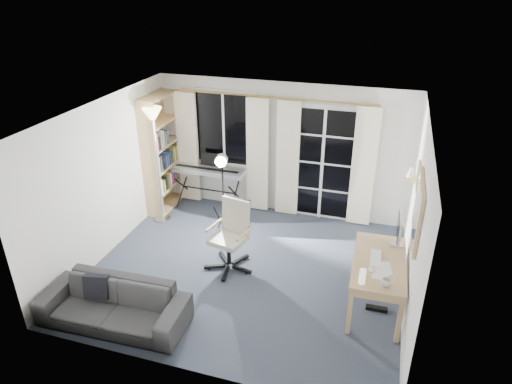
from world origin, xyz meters
TOP-DOWN VIEW (x-y plane):
  - floor at (0.00, 0.00)m, footprint 4.50×4.00m
  - window at (-1.05, 1.97)m, footprint 1.20×0.08m
  - french_door at (0.75, 1.97)m, footprint 1.32×0.09m
  - curtains at (-0.14, 1.88)m, footprint 3.60×0.07m
  - bookshelf at (-2.13, 1.52)m, footprint 0.35×1.00m
  - torchiere_lamp at (-1.93, 1.03)m, footprint 0.38×0.38m
  - keyboard_piano at (-1.29, 1.70)m, footprint 1.36×0.67m
  - studio_light at (-0.70, 0.89)m, footprint 0.30×0.31m
  - office_chair at (-0.24, 0.10)m, footprint 0.74×0.73m
  - desk at (1.88, -0.24)m, footprint 0.70×1.34m
  - monitor at (2.08, 0.21)m, footprint 0.17×0.51m
  - desk_clutter at (1.82, -0.47)m, footprint 0.41×0.81m
  - mug at (1.98, -0.74)m, footprint 0.12×0.09m
  - wall_mirror at (2.22, -0.35)m, footprint 0.04×0.94m
  - framed_print at (2.23, 0.55)m, footprint 0.03×0.42m
  - wall_shelf at (2.16, 1.05)m, footprint 0.16×0.30m
  - sofa at (-1.26, -1.55)m, footprint 1.89×0.61m

SIDE VIEW (x-z plane):
  - floor at x=0.00m, z-range -0.02..0.00m
  - sofa at x=-1.26m, z-range 0.00..0.73m
  - desk_clutter at x=1.82m, z-range 0.11..1.00m
  - desk at x=1.88m, z-range 0.27..0.98m
  - office_chair at x=-0.24m, z-range 0.09..1.16m
  - keyboard_piano at x=-1.29m, z-range 0.25..1.24m
  - mug at x=1.98m, z-range 0.71..0.82m
  - monitor at x=2.08m, z-range 0.75..1.20m
  - bookshelf at x=-2.13m, z-range -0.05..2.10m
  - french_door at x=0.75m, z-range -0.03..2.08m
  - curtains at x=-0.14m, z-range 0.03..2.16m
  - studio_light at x=-0.70m, z-range 0.45..1.92m
  - wall_shelf at x=2.16m, z-range 1.32..1.50m
  - window at x=-1.05m, z-range 0.80..2.20m
  - wall_mirror at x=2.22m, z-range 1.18..1.92m
  - framed_print at x=2.23m, z-range 1.44..1.76m
  - torchiere_lamp at x=-1.93m, z-range 0.63..2.68m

